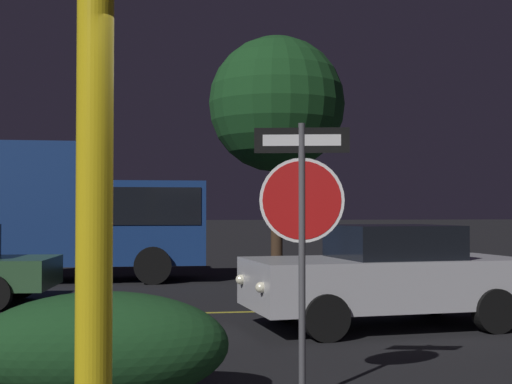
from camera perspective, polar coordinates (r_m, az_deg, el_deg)
name	(u,v)px	position (r m, az deg, el deg)	size (l,w,h in m)	color
road_center_stripe	(209,313)	(11.63, -3.81, -9.61)	(33.93, 0.12, 0.01)	gold
stop_sign	(302,205)	(6.20, 3.69, -1.03)	(0.82, 0.20, 2.40)	#4C4C51
yellow_pole_left	(94,224)	(3.24, -12.81, -2.52)	(0.16, 0.16, 3.15)	yellow
hedge_bush_1	(101,347)	(6.33, -12.27, -12.06)	(2.18, 1.05, 0.95)	#19421E
passing_car_2	(386,276)	(10.29, 10.38, -6.60)	(4.09, 2.16, 1.44)	silver
delivery_truck	(74,210)	(17.32, -14.38, -1.44)	(6.04, 2.52, 3.19)	navy
tree_1	(277,105)	(19.70, 1.66, 6.97)	(3.72, 3.72, 6.44)	#422D1E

